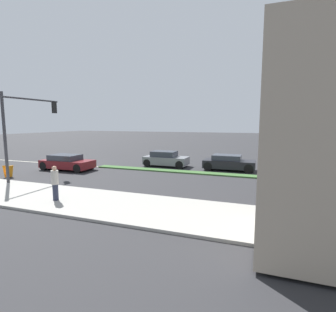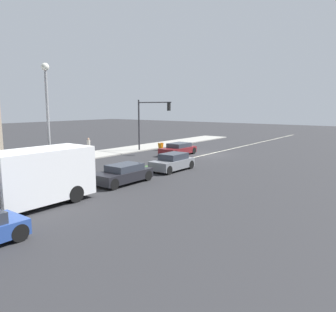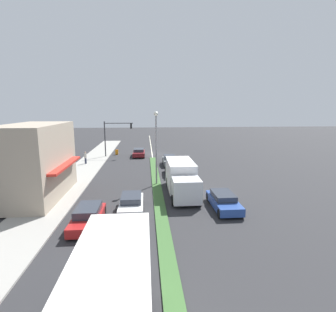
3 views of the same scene
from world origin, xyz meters
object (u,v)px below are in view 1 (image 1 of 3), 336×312
sedan_maroon (67,162)px  warning_aframe_sign (8,171)px  traffic_signal_main (24,122)px  delivery_truck (325,156)px  street_lamp (286,109)px  pedestrian (55,182)px  suv_grey (166,159)px  sedan_dark (229,163)px

sedan_maroon → warning_aframe_sign: bearing=-26.2°
traffic_signal_main → delivery_truck: bearing=113.5°
street_lamp → warning_aframe_sign: bearing=-71.8°
delivery_truck → street_lamp: bearing=-52.7°
sedan_maroon → pedestrian: bearing=38.0°
traffic_signal_main → suv_grey: (-8.32, 6.90, -3.25)m
delivery_truck → sedan_maroon: (4.40, -19.19, -0.85)m
traffic_signal_main → sedan_dark: 15.26m
street_lamp → pedestrian: 14.73m
warning_aframe_sign → sedan_maroon: bearing=153.8°
pedestrian → sedan_maroon: pedestrian is taller
street_lamp → delivery_truck: size_ratio=0.98×
suv_grey → sedan_dark: size_ratio=0.95×
sedan_maroon → sedan_dark: size_ratio=1.05×
pedestrian → warning_aframe_sign: pedestrian is taller
pedestrian → delivery_truck: delivery_truck is taller
traffic_signal_main → delivery_truck: 20.99m
street_lamp → suv_grey: street_lamp is taller
street_lamp → sedan_maroon: (2.20, -16.31, -4.16)m
delivery_truck → sedan_dark: bearing=-90.0°
traffic_signal_main → warning_aframe_sign: bearing=-94.1°
delivery_truck → sedan_maroon: 19.71m
street_lamp → sedan_dark: bearing=-119.6°
warning_aframe_sign → sedan_dark: sedan_dark is taller
pedestrian → suv_grey: (-11.68, 1.28, -0.36)m
sedan_maroon → suv_grey: bearing=122.3°
street_lamp → warning_aframe_sign: street_lamp is taller
sedan_dark → sedan_maroon: bearing=-70.5°
warning_aframe_sign → sedan_maroon: sedan_maroon is taller
traffic_signal_main → sedan_maroon: traffic_signal_main is taller
delivery_truck → suv_grey: (0.00, -12.22, -0.82)m
traffic_signal_main → warning_aframe_sign: 3.98m
street_lamp → suv_grey: size_ratio=1.92×
sedan_dark → pedestrian: bearing=-30.0°
warning_aframe_sign → delivery_truck: (-8.19, 21.06, 1.04)m
delivery_truck → suv_grey: bearing=-90.0°
delivery_truck → sedan_dark: delivery_truck is taller
sedan_maroon → traffic_signal_main: bearing=1.1°
traffic_signal_main → pedestrian: bearing=59.1°
pedestrian → warning_aframe_sign: (-3.50, -7.55, -0.58)m
suv_grey → sedan_maroon: 8.24m
traffic_signal_main → pedestrian: (3.36, 5.61, -2.90)m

